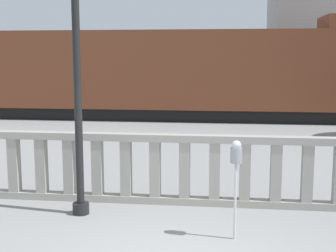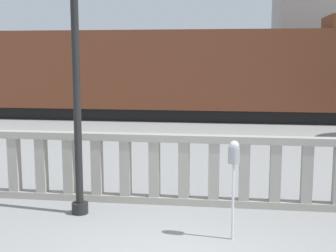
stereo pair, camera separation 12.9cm
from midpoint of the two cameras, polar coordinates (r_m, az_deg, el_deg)
balustrade at (r=8.99m, az=1.63°, el=-5.36°), size 13.56×0.24×1.36m
lamppost at (r=8.34m, az=-11.56°, el=9.88°), size 0.32×0.32×5.67m
parking_meter at (r=7.22m, az=7.79°, el=-4.08°), size 0.18×0.18×1.57m
train_near at (r=21.37m, az=0.47°, el=6.44°), size 19.02×2.91×4.56m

